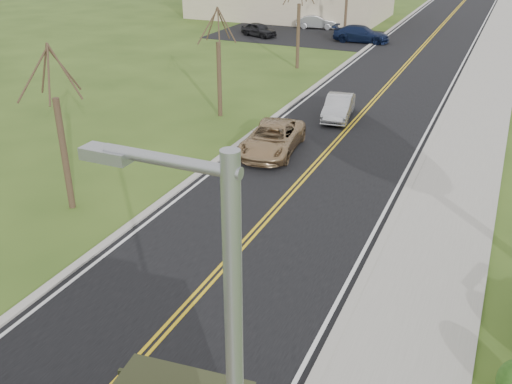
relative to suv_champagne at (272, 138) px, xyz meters
The scene contains 13 objects.
road 21.94m from the suv_champagne, 83.90° to the left, with size 8.00×120.00×0.01m, color black.
curb_right 22.75m from the suv_champagne, 73.45° to the left, with size 0.30×120.00×0.12m, color #9E998E.
sidewalk_right 23.31m from the suv_champagne, 69.32° to the left, with size 3.20×120.00×0.10m, color #9E998E.
curb_left 21.89m from the suv_champagne, 94.77° to the left, with size 0.30×120.00×0.10m, color #9E998E.
bare_tree_a 9.64m from the suv_champagne, 119.69° to the right, with size 1.93×2.26×6.08m.
bare_tree_b 6.29m from the suv_champagne, 140.85° to the left, with size 1.83×2.14×5.73m.
bare_tree_c 16.62m from the suv_champagne, 106.47° to the left, with size 2.04×2.39×6.42m.
bare_tree_d 28.26m from the suv_champagne, 99.54° to the left, with size 1.88×2.20×5.91m.
suv_champagne is the anchor object (origin of this frame).
sedan_silver 6.13m from the suv_champagne, 77.42° to the left, with size 1.31×3.77×1.24m, color silver.
lot_car_dark 28.40m from the suv_champagne, 115.19° to the left, with size 1.44×3.59×1.22m, color black.
lot_car_silver 32.95m from the suv_champagne, 105.13° to the left, with size 1.36×3.89×1.28m, color #B9BABF.
lot_car_navy 27.10m from the suv_champagne, 96.23° to the left, with size 1.97×4.84×1.41m, color #0F1937.
Camera 1 is at (7.02, -4.47, 9.76)m, focal length 40.00 mm.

